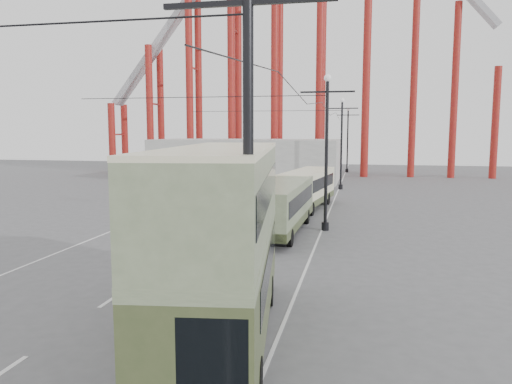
% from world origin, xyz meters
% --- Properties ---
extents(ground, '(160.00, 160.00, 0.00)m').
position_xyz_m(ground, '(0.00, 0.00, 0.00)').
color(ground, '#555457').
rests_on(ground, ground).
extents(road_markings, '(12.52, 120.00, 0.01)m').
position_xyz_m(road_markings, '(-0.86, 19.70, 0.01)').
color(road_markings, silver).
rests_on(road_markings, ground).
extents(lamp_post_near, '(3.20, 0.44, 10.80)m').
position_xyz_m(lamp_post_near, '(5.60, -3.00, 7.86)').
color(lamp_post_near, black).
rests_on(lamp_post_near, ground).
extents(lamp_post_mid, '(3.20, 0.44, 9.32)m').
position_xyz_m(lamp_post_mid, '(5.60, 18.00, 4.68)').
color(lamp_post_mid, black).
rests_on(lamp_post_mid, ground).
extents(lamp_post_far, '(3.20, 0.44, 9.32)m').
position_xyz_m(lamp_post_far, '(5.60, 40.00, 4.68)').
color(lamp_post_far, black).
rests_on(lamp_post_far, ground).
extents(lamp_post_distant, '(3.20, 0.44, 9.32)m').
position_xyz_m(lamp_post_distant, '(5.60, 62.00, 4.68)').
color(lamp_post_distant, black).
rests_on(lamp_post_distant, ground).
extents(roller_coaster, '(52.95, 5.00, 55.48)m').
position_xyz_m(roller_coaster, '(-2.49, 56.89, 22.92)').
color(roller_coaster, maroon).
rests_on(roller_coaster, ground).
extents(fairground_shed, '(22.00, 10.00, 5.00)m').
position_xyz_m(fairground_shed, '(-6.00, 47.00, 2.50)').
color(fairground_shed, '#A0A09B').
rests_on(fairground_shed, ground).
extents(double_decker_bus, '(3.99, 10.64, 5.57)m').
position_xyz_m(double_decker_bus, '(3.87, 1.30, 3.12)').
color(double_decker_bus, '#3A4625').
rests_on(double_decker_bus, ground).
extents(single_decker_green, '(2.65, 10.49, 2.95)m').
position_xyz_m(single_decker_green, '(3.12, 16.80, 1.67)').
color(single_decker_green, '#697656').
rests_on(single_decker_green, ground).
extents(single_decker_cream, '(3.67, 9.79, 2.97)m').
position_xyz_m(single_decker_cream, '(3.59, 26.32, 1.67)').
color(single_decker_cream, beige).
rests_on(single_decker_cream, ground).
extents(pedestrian, '(0.82, 0.79, 1.89)m').
position_xyz_m(pedestrian, '(2.48, 11.05, 0.95)').
color(pedestrian, black).
rests_on(pedestrian, ground).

